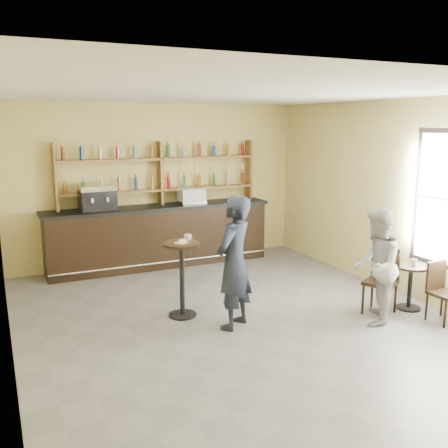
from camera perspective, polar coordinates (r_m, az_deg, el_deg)
name	(u,v)px	position (r m, az deg, el deg)	size (l,w,h in m)	color
floor	(235,318)	(7.43, 1.25, -10.74)	(7.00, 7.00, 0.00)	slate
ceiling	(236,93)	(6.90, 1.36, 14.72)	(7.00, 7.00, 0.00)	white
wall_back	(158,184)	(10.21, -7.50, 4.54)	(7.00, 7.00, 0.00)	#D0C176
wall_front	(435,281)	(4.23, 23.00, -5.97)	(7.00, 7.00, 0.00)	#D0C176
wall_left	(2,230)	(6.28, -24.04, -0.61)	(7.00, 7.00, 0.00)	#D0C176
wall_right	(398,198)	(8.73, 19.25, 2.85)	(7.00, 7.00, 0.00)	#D0C176
shelf_unit	(160,174)	(10.06, -7.30, 5.65)	(4.00, 0.26, 1.40)	brown
liquor_bottles	(160,166)	(10.05, -7.32, 6.61)	(3.68, 0.10, 1.00)	#8C5919
bar_counter	(160,236)	(10.01, -7.33, -1.35)	(4.49, 0.88, 1.22)	black
espresso_machine	(98,198)	(9.58, -14.25, 2.91)	(0.64, 0.41, 0.46)	black
pastry_case	(191,196)	(10.10, -3.77, 3.23)	(0.51, 0.41, 0.31)	silver
pedestal_table	(182,280)	(7.36, -4.81, -6.37)	(0.54, 0.54, 1.12)	black
napkin	(181,243)	(7.21, -4.89, -2.13)	(0.16, 0.16, 0.00)	white
donut	(182,241)	(7.20, -4.79, -1.96)	(0.12, 0.12, 0.04)	#C29547
cup_pedestal	(188,237)	(7.34, -4.14, -1.53)	(0.11, 0.11, 0.09)	white
man_main	(234,263)	(6.85, 1.16, -4.43)	(0.68, 0.45, 1.86)	black
cafe_table	(410,287)	(8.19, 20.47, -6.76)	(0.55, 0.55, 0.70)	black
cup_cafe	(414,262)	(8.12, 20.91, -4.07)	(0.09, 0.09, 0.09)	white
chair_west	(380,282)	(7.81, 17.43, -6.32)	(0.43, 0.43, 0.99)	black
chair_south	(445,293)	(7.82, 23.91, -7.24)	(0.37, 0.37, 0.87)	black
patron_second	(376,266)	(7.37, 16.99, -4.64)	(0.80, 0.63, 1.66)	#9B9BA0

